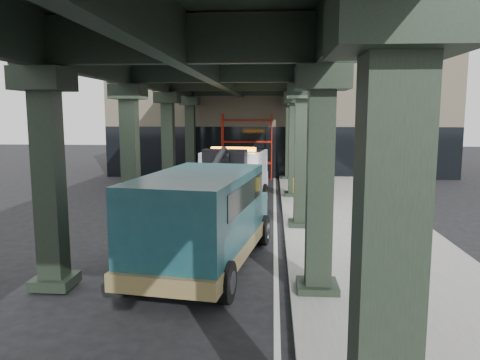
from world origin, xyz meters
The scene contains 8 objects.
ground centered at (0.00, 0.00, 0.00)m, with size 90.00×90.00×0.00m, color black.
sidewalk centered at (4.50, 2.00, 0.07)m, with size 5.00×40.00×0.15m, color gray.
lane_stripe centered at (1.70, 2.00, 0.01)m, with size 0.12×38.00×0.01m, color silver.
viaduct centered at (-0.40, 2.00, 5.46)m, with size 7.40×32.00×6.40m.
building centered at (2.00, 20.00, 4.00)m, with size 22.00×10.00×8.00m, color #C6B793.
scaffolding centered at (0.00, 14.64, 2.11)m, with size 3.08×0.88×4.00m.
tow_truck centered at (-0.26, 3.02, 1.37)m, with size 3.42×8.76×2.80m.
towed_van centered at (-0.18, -2.38, 1.37)m, with size 3.31×6.56×2.55m.
Camera 1 is at (1.59, -14.01, 4.01)m, focal length 35.00 mm.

